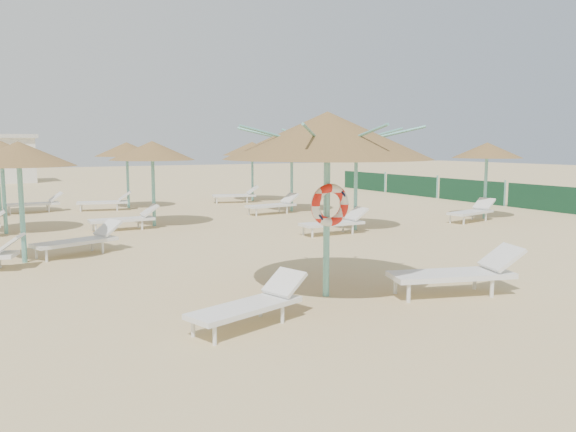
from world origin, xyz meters
TOP-DOWN VIEW (x-y plane):
  - ground at (0.00, 0.00)m, footprint 120.00×120.00m
  - main_palapa at (-0.19, -0.25)m, footprint 3.48×3.48m
  - lounger_main_a at (-1.97, -1.08)m, footprint 1.97×1.11m
  - lounger_main_b at (1.87, -1.27)m, footprint 2.38×1.32m
  - palapa_field at (1.25, 10.43)m, footprint 18.12×12.52m
  - windbreak_fence at (14.00, 9.96)m, footprint 0.08×19.84m

SIDE VIEW (x-z plane):
  - ground at x=0.00m, z-range 0.00..0.00m
  - lounger_main_a at x=-1.97m, z-range -0.02..0.67m
  - lounger_main_b at x=1.87m, z-range -0.02..0.81m
  - windbreak_fence at x=14.00m, z-range -0.05..1.05m
  - palapa_field at x=1.25m, z-range 0.95..3.65m
  - main_palapa at x=-0.19m, z-range 1.15..4.27m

